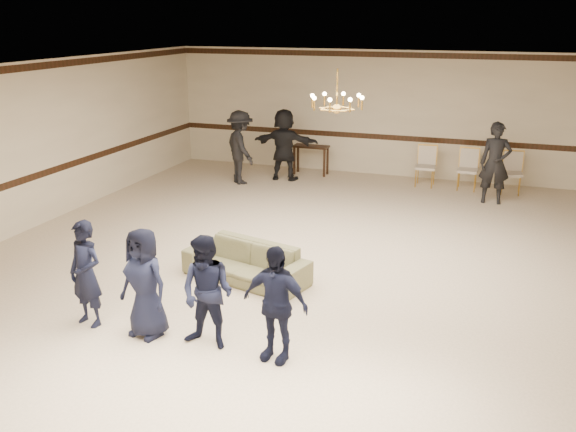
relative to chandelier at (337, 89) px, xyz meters
name	(u,v)px	position (x,y,z in m)	size (l,w,h in m)	color
room	(318,179)	(0.00, -1.00, -1.28)	(12.01, 14.01, 3.21)	beige
chair_rail	(396,138)	(0.00, 5.99, -1.88)	(12.00, 0.02, 0.14)	black
crown_molding	(401,55)	(0.00, 5.99, 0.21)	(12.00, 0.02, 0.14)	black
chandelier	(337,89)	(0.00, 0.00, 0.00)	(0.94, 0.94, 0.89)	gold
boy_a	(86,274)	(-2.42, -3.66, -2.14)	(0.54, 0.35, 1.47)	black
boy_b	(144,283)	(-1.52, -3.66, -2.14)	(0.72, 0.47, 1.47)	black
boy_c	(207,293)	(-0.62, -3.66, -2.14)	(0.71, 0.56, 1.47)	black
boy_d	(275,304)	(0.28, -3.66, -2.14)	(0.86, 0.36, 1.47)	black
settee	(246,262)	(-1.00, -1.57, -2.58)	(2.03, 0.79, 0.59)	#787650
adult_left	(240,147)	(-3.49, 3.94, -1.97)	(1.17, 0.67, 1.81)	black
adult_mid	(284,145)	(-2.59, 4.64, -1.97)	(1.68, 0.54, 1.81)	black
adult_right	(495,163)	(2.51, 4.24, -1.97)	(0.66, 0.43, 1.81)	black
banquet_chair_left	(425,167)	(0.89, 5.18, -2.39)	(0.47, 0.47, 0.97)	beige
banquet_chair_mid	(468,170)	(1.89, 5.18, -2.39)	(0.47, 0.47, 0.97)	beige
banquet_chair_right	(512,173)	(2.89, 5.18, -2.39)	(0.47, 0.47, 0.97)	beige
console_table	(311,160)	(-2.11, 5.38, -2.49)	(0.92, 0.39, 0.78)	black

